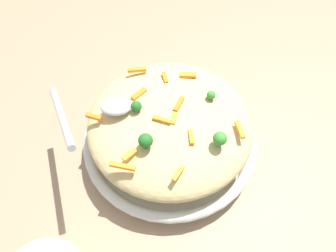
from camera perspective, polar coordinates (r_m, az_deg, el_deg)
The scene contains 21 objects.
ground_plane at distance 0.68m, azimuth -0.00°, elevation -3.75°, with size 2.40×2.40×0.00m, color #9E7F60.
serving_bowl at distance 0.66m, azimuth -0.00°, elevation -2.61°, with size 0.35×0.35×0.05m.
pasta_mound at distance 0.61m, azimuth -0.00°, elevation 0.44°, with size 0.32×0.32×0.09m, color #D1BA7A.
carrot_piece_0 at distance 0.51m, azimuth 1.32°, elevation -8.38°, with size 0.03×0.01×0.01m, color orange.
carrot_piece_1 at distance 0.58m, azimuth 1.52°, elevation 3.88°, with size 0.03×0.01×0.01m, color orange.
carrot_piece_2 at distance 0.54m, azimuth 3.70°, elevation -1.93°, with size 0.03×0.01×0.01m, color orange.
carrot_piece_3 at distance 0.57m, azimuth 0.72°, elevation 1.89°, with size 0.04×0.01×0.01m, color orange.
carrot_piece_4 at distance 0.64m, azimuth 3.23°, elevation 9.06°, with size 0.03×0.01×0.01m, color orange.
carrot_piece_5 at distance 0.57m, azimuth 12.26°, elevation -0.62°, with size 0.03×0.01×0.01m, color orange.
carrot_piece_6 at distance 0.60m, azimuth -5.58°, elevation 5.71°, with size 0.03×0.01×0.01m, color orange.
carrot_piece_7 at distance 0.52m, azimuth -8.59°, elevation -7.10°, with size 0.04×0.01×0.01m, color orange.
carrot_piece_8 at distance 0.53m, azimuth -7.35°, elevation -5.08°, with size 0.03×0.01×0.01m, color orange.
carrot_piece_9 at distance 0.59m, azimuth -13.51°, elevation 1.65°, with size 0.03×0.01×0.01m, color orange.
carrot_piece_10 at distance 0.56m, azimuth -1.53°, elevation 1.08°, with size 0.03×0.01×0.01m, color orange.
carrot_piece_11 at distance 0.65m, azimuth -5.93°, elevation 9.95°, with size 0.04×0.01×0.01m, color orange.
carrot_piece_12 at distance 0.63m, azimuth -0.96°, elevation 8.60°, with size 0.03×0.01×0.01m, color orange.
broccoli_floret_0 at distance 0.53m, azimuth 8.78°, elevation -2.25°, with size 0.02×0.02×0.03m.
broccoli_floret_1 at distance 0.59m, azimuth 7.28°, elevation 5.47°, with size 0.02×0.02×0.02m.
broccoli_floret_2 at distance 0.52m, azimuth -4.49°, elevation -2.64°, with size 0.02×0.02×0.03m.
broccoli_floret_3 at distance 0.57m, azimuth -6.11°, elevation 3.44°, with size 0.02×0.02×0.02m.
serving_spoon at distance 0.56m, azimuth -13.37°, elevation 2.59°, with size 0.15×0.17×0.08m.
Camera 1 is at (-0.00, 0.35, 0.59)m, focal length 34.18 mm.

